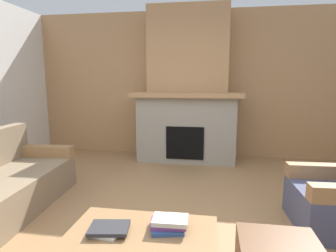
% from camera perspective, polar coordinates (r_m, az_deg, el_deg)
% --- Properties ---
extents(ground, '(9.00, 9.00, 0.00)m').
position_cam_1_polar(ground, '(2.77, -1.42, -21.78)').
color(ground, '#9E754C').
extents(wall_back_wood_panel, '(6.00, 0.12, 2.70)m').
position_cam_1_polar(wall_back_wood_panel, '(5.35, 4.39, 8.50)').
color(wall_back_wood_panel, tan).
rests_on(wall_back_wood_panel, ground).
extents(fireplace, '(1.90, 0.82, 2.70)m').
position_cam_1_polar(fireplace, '(4.98, 4.01, 6.29)').
color(fireplace, gray).
rests_on(fireplace, ground).
extents(coffee_table, '(1.00, 0.60, 0.43)m').
position_cam_1_polar(coffee_table, '(2.02, -5.39, -22.31)').
color(coffee_table, '#997047').
rests_on(coffee_table, ground).
extents(book_stack_near_edge, '(0.29, 0.23, 0.04)m').
position_cam_1_polar(book_stack_near_edge, '(2.01, -12.24, -20.11)').
color(book_stack_near_edge, beige).
rests_on(book_stack_near_edge, coffee_table).
extents(book_stack_center, '(0.27, 0.24, 0.09)m').
position_cam_1_polar(book_stack_center, '(2.00, 0.12, -19.46)').
color(book_stack_center, '#335699').
rests_on(book_stack_center, coffee_table).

